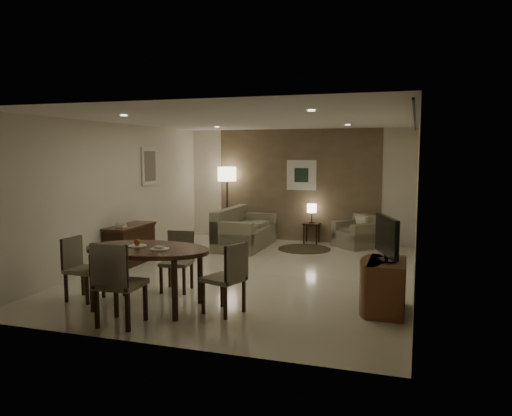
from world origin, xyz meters
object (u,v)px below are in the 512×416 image
(chair_right, at_px, (224,278))
(floor_lamp, at_px, (227,203))
(chair_near, at_px, (121,283))
(sofa, at_px, (245,228))
(dining_table, at_px, (148,278))
(armchair, at_px, (356,231))
(chair_left, at_px, (84,269))
(tv_cabinet, at_px, (387,286))
(console_desk, at_px, (130,245))
(chair_far, at_px, (176,262))
(side_table, at_px, (312,233))

(chair_right, relative_size, floor_lamp, 0.54)
(chair_near, bearing_deg, sofa, -89.11)
(dining_table, xyz_separation_m, floor_lamp, (-0.96, 5.54, 0.47))
(armchair, bearing_deg, floor_lamp, -140.41)
(dining_table, distance_m, chair_left, 1.06)
(tv_cabinet, xyz_separation_m, sofa, (-3.32, 3.76, 0.09))
(console_desk, height_order, floor_lamp, floor_lamp)
(sofa, bearing_deg, console_desk, 146.12)
(sofa, bearing_deg, chair_right, -163.58)
(chair_near, distance_m, chair_far, 1.58)
(tv_cabinet, distance_m, chair_left, 4.30)
(chair_left, distance_m, chair_right, 2.15)
(floor_lamp, bearing_deg, dining_table, -80.16)
(chair_near, distance_m, armchair, 6.46)
(tv_cabinet, relative_size, floor_lamp, 0.50)
(armchair, distance_m, floor_lamp, 3.24)
(armchair, bearing_deg, chair_far, -73.53)
(chair_right, relative_size, armchair, 1.16)
(chair_right, bearing_deg, floor_lamp, -140.75)
(chair_right, xyz_separation_m, sofa, (-1.25, 4.48, -0.04))
(chair_right, bearing_deg, sofa, -145.84)
(chair_far, bearing_deg, chair_near, -95.40)
(sofa, bearing_deg, floor_lamp, 40.64)
(chair_far, bearing_deg, tv_cabinet, -7.62)
(tv_cabinet, bearing_deg, chair_far, 179.10)
(sofa, height_order, floor_lamp, floor_lamp)
(tv_cabinet, xyz_separation_m, dining_table, (-3.17, -0.82, 0.07))
(dining_table, bearing_deg, chair_left, 178.23)
(chair_near, relative_size, chair_left, 1.16)
(sofa, distance_m, side_table, 1.67)
(chair_left, relative_size, side_table, 1.91)
(chair_left, relative_size, armchair, 1.11)
(console_desk, distance_m, chair_far, 2.26)
(console_desk, relative_size, chair_near, 1.13)
(chair_far, distance_m, armchair, 5.01)
(dining_table, height_order, sofa, sofa)
(console_desk, relative_size, chair_right, 1.25)
(chair_left, bearing_deg, floor_lamp, 0.94)
(chair_far, distance_m, floor_lamp, 4.79)
(chair_far, relative_size, side_table, 1.90)
(dining_table, bearing_deg, chair_near, -86.85)
(chair_right, bearing_deg, chair_near, -33.78)
(chair_near, height_order, armchair, chair_near)
(chair_far, bearing_deg, chair_left, -148.54)
(chair_near, bearing_deg, side_table, -101.45)
(chair_left, xyz_separation_m, armchair, (3.29, 5.32, -0.09))
(console_desk, bearing_deg, chair_left, -73.79)
(side_table, bearing_deg, floor_lamp, -179.31)
(tv_cabinet, bearing_deg, chair_near, -153.95)
(side_table, bearing_deg, chair_far, -103.95)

